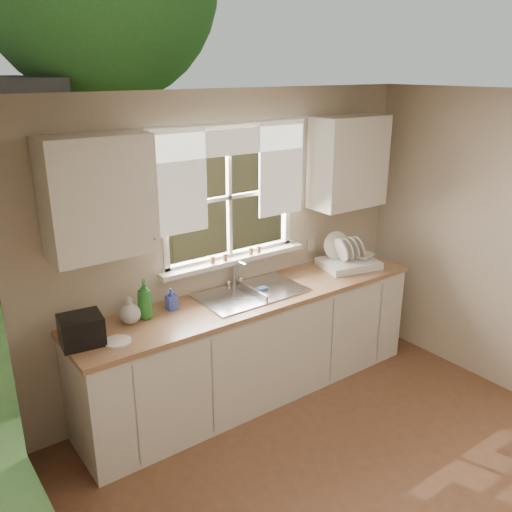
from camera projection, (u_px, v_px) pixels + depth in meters
room_walls at (443, 342)px, 2.94m from camera, size 3.62×4.02×2.50m
ceiling at (461, 100)px, 2.57m from camera, size 3.60×4.00×0.02m
window at (231, 217)px, 4.43m from camera, size 1.38×0.16×1.06m
curtains at (233, 164)px, 4.24m from camera, size 1.50×0.03×0.81m
base_cabinets at (254, 347)px, 4.53m from camera, size 3.00×0.62×0.87m
countertop at (254, 297)px, 4.38m from camera, size 3.04×0.65×0.04m
upper_cabinet_left at (98, 197)px, 3.53m from camera, size 0.70×0.33×0.80m
upper_cabinet_right at (349, 162)px, 4.81m from camera, size 0.70×0.33×0.80m
wall_outlet at (311, 245)px, 5.04m from camera, size 0.08×0.01×0.12m
sill_jars at (237, 254)px, 4.49m from camera, size 0.50×0.04×0.06m
backyard at (43, 15)px, 8.98m from camera, size 20.00×10.00×6.13m
sink at (252, 302)px, 4.42m from camera, size 0.88×0.52×0.40m
dish_rack at (348, 260)px, 4.96m from camera, size 0.57×0.48×0.31m
bowl at (363, 256)px, 4.99m from camera, size 0.23×0.23×0.05m
soap_bottle_a at (145, 299)px, 3.92m from camera, size 0.15×0.15×0.30m
soap_bottle_b at (171, 299)px, 4.09m from camera, size 0.08×0.08×0.17m
soap_bottle_c at (130, 310)px, 3.87m from camera, size 0.18×0.18×0.19m
saucer at (118, 341)px, 3.62m from camera, size 0.18×0.18×0.01m
cup at (85, 341)px, 3.55m from camera, size 0.13×0.13×0.08m
black_appliance at (81, 330)px, 3.57m from camera, size 0.30×0.27×0.20m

